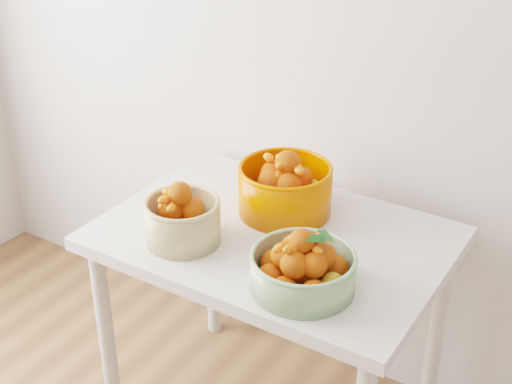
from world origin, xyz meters
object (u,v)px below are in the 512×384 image
table (273,260)px  bowl_green (303,268)px  bowl_orange (285,188)px  bowl_cream (182,219)px

table → bowl_green: bearing=-43.8°
bowl_green → bowl_orange: 0.40m
table → bowl_orange: 0.22m
bowl_cream → bowl_orange: 0.34m
table → bowl_orange: bearing=105.8°
bowl_cream → bowl_green: bowl_cream is taller
table → bowl_cream: 0.31m
bowl_orange → bowl_green: bearing=-53.3°
table → bowl_green: (0.20, -0.19, 0.16)m
bowl_cream → bowl_green: bearing=-2.6°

